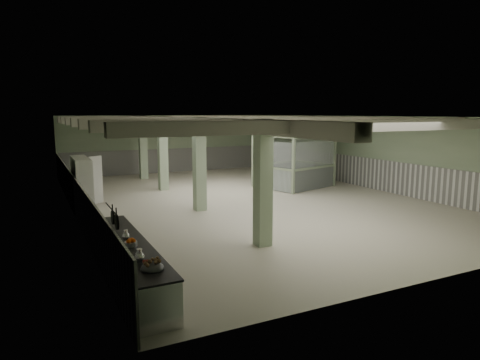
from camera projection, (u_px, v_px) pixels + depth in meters
name	position (u px, v px, depth m)	size (l,w,h in m)	color
floor	(245.00, 200.00, 18.70)	(20.00, 20.00, 0.00)	beige
ceiling	(245.00, 117.00, 18.14)	(14.00, 20.00, 0.02)	beige
wall_back	(174.00, 144.00, 27.27)	(14.00, 0.02, 3.60)	#A1B792
wall_front	(448.00, 201.00, 9.56)	(14.00, 0.02, 3.60)	#A1B792
wall_left	(72.00, 168.00, 15.36)	(0.02, 20.00, 3.60)	#A1B792
wall_right	(369.00, 152.00, 21.48)	(0.02, 20.00, 3.60)	#A1B792
wainscot_left	(75.00, 197.00, 15.53)	(0.05, 19.90, 1.50)	white
wainscot_right	(368.00, 173.00, 21.63)	(0.05, 19.90, 1.50)	white
wainscot_back	(175.00, 160.00, 27.42)	(13.90, 0.05, 1.50)	white
girder	(190.00, 122.00, 17.08)	(0.45, 19.90, 0.40)	beige
beam_a	(372.00, 126.00, 11.52)	(13.90, 0.35, 0.32)	beige
beam_b	(316.00, 123.00, 13.73)	(13.90, 0.35, 0.32)	beige
beam_c	(276.00, 122.00, 15.95)	(13.90, 0.35, 0.32)	beige
beam_d	(245.00, 121.00, 18.16)	(13.90, 0.35, 0.32)	beige
beam_e	(222.00, 120.00, 20.38)	(13.90, 0.35, 0.32)	beige
beam_f	(203.00, 119.00, 22.59)	(13.90, 0.35, 0.32)	beige
beam_g	(187.00, 119.00, 24.81)	(13.90, 0.35, 0.32)	beige
column_a	(263.00, 183.00, 12.01)	(0.42, 0.42, 3.60)	#A8C19B
column_b	(199.00, 164.00, 16.44)	(0.42, 0.42, 3.60)	#A8C19B
column_c	(163.00, 153.00, 20.87)	(0.42, 0.42, 3.60)	#A8C19B
column_d	(143.00, 147.00, 24.41)	(0.42, 0.42, 3.60)	#A8C19B
hook_rail	(111.00, 208.00, 8.65)	(0.02, 0.02, 1.20)	black
pendant_front	(328.00, 135.00, 14.01)	(0.44, 0.44, 0.22)	#2B3A2D
pendant_mid	(250.00, 129.00, 18.88)	(0.44, 0.44, 0.22)	#2B3A2D
pendant_back	(208.00, 126.00, 23.31)	(0.44, 0.44, 0.22)	#2B3A2D
prep_counter	(127.00, 262.00, 9.57)	(0.91, 5.24, 0.91)	silver
pitcher_near	(140.00, 256.00, 8.22)	(0.19, 0.22, 0.28)	silver
pitcher_far	(126.00, 235.00, 9.65)	(0.17, 0.19, 0.24)	silver
veg_colander	(152.00, 265.00, 7.85)	(0.43, 0.43, 0.20)	#3C3D41
orange_bowl	(131.00, 244.00, 9.24)	(0.28, 0.28, 0.10)	#B2B2B7
skillet_near	(117.00, 222.00, 8.42)	(0.31, 0.31, 0.04)	black
skillet_far	(113.00, 217.00, 8.80)	(0.29, 0.29, 0.04)	black
walkin_cooler	(82.00, 186.00, 16.21)	(1.05, 2.20, 2.02)	silver
guard_booth	(294.00, 150.00, 21.75)	(4.13, 3.77, 2.79)	#90A382
filing_cabinet	(317.00, 172.00, 23.10)	(0.37, 0.52, 1.13)	#545446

